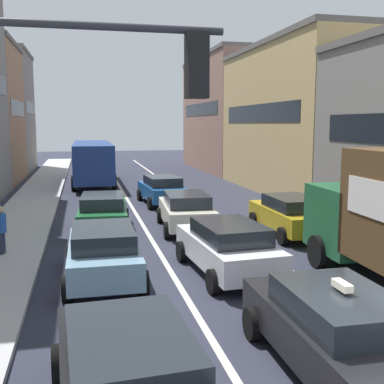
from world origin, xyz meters
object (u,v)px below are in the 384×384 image
sedan_right_lane_behind_truck (291,214)px  bus_mid_queue_primary (93,159)px  taxi_centre_lane_front (335,329)px  coupe_centre_lane_fourth (162,189)px  hatchback_centre_lane_third (186,210)px  sedan_centre_lane_second (228,246)px  traffic_light_pole (50,154)px  sedan_left_lane_front (128,374)px  pedestrian_mid_sidewalk (1,228)px  sedan_left_lane_third (103,212)px  wagon_left_lane_second (103,252)px

sedan_right_lane_behind_truck → bus_mid_queue_primary: size_ratio=0.41×
taxi_centre_lane_front → coupe_centre_lane_fourth: (-0.04, 17.63, -0.00)m
taxi_centre_lane_front → hatchback_centre_lane_third: 11.37m
sedan_centre_lane_second → sedan_right_lane_behind_truck: bearing=-46.7°
traffic_light_pole → sedan_left_lane_front: traffic_light_pole is taller
bus_mid_queue_primary → pedestrian_mid_sidewalk: (-3.23, -18.19, -0.81)m
sedan_left_lane_third → sedan_right_lane_behind_truck: (6.94, -2.10, 0.00)m
sedan_left_lane_front → wagon_left_lane_second: 6.50m
coupe_centre_lane_fourth → pedestrian_mid_sidewalk: pedestrian_mid_sidewalk is taller
taxi_centre_lane_front → sedan_right_lane_behind_truck: bearing=-19.8°
sedan_left_lane_front → pedestrian_mid_sidewalk: size_ratio=2.65×
coupe_centre_lane_fourth → sedan_left_lane_front: bearing=165.6°
sedan_centre_lane_second → hatchback_centre_lane_third: same height
sedan_right_lane_behind_truck → traffic_light_pole: bearing=142.0°
wagon_left_lane_second → traffic_light_pole: bearing=172.7°
sedan_left_lane_third → bus_mid_queue_primary: (-0.04, 15.19, 0.96)m
traffic_light_pole → pedestrian_mid_sidewalk: traffic_light_pole is taller
sedan_left_lane_front → bus_mid_queue_primary: bearing=-3.7°
coupe_centre_lane_fourth → traffic_light_pole: bearing=162.8°
coupe_centre_lane_fourth → sedan_left_lane_third: bearing=147.1°
sedan_left_lane_front → sedan_left_lane_third: 12.42m
wagon_left_lane_second → pedestrian_mid_sidewalk: (-3.03, 2.93, 0.15)m
sedan_left_lane_front → pedestrian_mid_sidewalk: 9.93m
coupe_centre_lane_fourth → bus_mid_queue_primary: size_ratio=0.42×
traffic_light_pole → sedan_right_lane_behind_truck: size_ratio=1.28×
sedan_centre_lane_second → wagon_left_lane_second: same height
wagon_left_lane_second → pedestrian_mid_sidewalk: size_ratio=2.60×
sedan_left_lane_front → wagon_left_lane_second: bearing=-2.8°
taxi_centre_lane_front → sedan_left_lane_third: size_ratio=0.98×
hatchback_centre_lane_third → sedan_left_lane_third: bearing=87.7°
hatchback_centre_lane_third → sedan_left_lane_third: same height
taxi_centre_lane_front → bus_mid_queue_primary: bearing=7.9°
wagon_left_lane_second → hatchback_centre_lane_third: size_ratio=0.98×
bus_mid_queue_primary → wagon_left_lane_second: bearing=179.8°
hatchback_centre_lane_third → sedan_left_lane_third: size_ratio=1.00×
coupe_centre_lane_fourth → sedan_right_lane_behind_truck: bearing=-159.3°
wagon_left_lane_second → bus_mid_queue_primary: (0.20, 21.11, 0.96)m
sedan_right_lane_behind_truck → pedestrian_mid_sidewalk: bearing=95.3°
wagon_left_lane_second → taxi_centre_lane_front: bearing=-147.9°
pedestrian_mid_sidewalk → sedan_left_lane_front: bearing=-62.9°
sedan_left_lane_front → bus_mid_queue_primary: 27.63m
wagon_left_lane_second → pedestrian_mid_sidewalk: pedestrian_mid_sidewalk is taller
taxi_centre_lane_front → pedestrian_mid_sidewalk: same height
hatchback_centre_lane_third → bus_mid_queue_primary: size_ratio=0.42×
taxi_centre_lane_front → sedan_right_lane_behind_truck: (3.59, 9.63, -0.00)m
taxi_centre_lane_front → sedan_left_lane_front: bearing=101.9°
taxi_centre_lane_front → wagon_left_lane_second: taxi_centre_lane_front is taller
sedan_left_lane_front → wagon_left_lane_second: size_ratio=1.02×
sedan_right_lane_behind_truck → sedan_centre_lane_second: bearing=137.4°
sedan_left_lane_front → traffic_light_pole: bearing=78.4°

